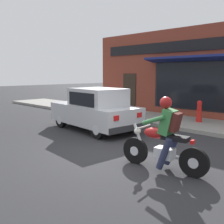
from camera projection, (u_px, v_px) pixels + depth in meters
The scene contains 7 objects.
ground_plane at pixel (117, 157), 6.63m from camera, with size 80.00×80.00×0.00m, color #2B2B2D.
sidewalk_curb at pixel (145, 117), 12.32m from camera, with size 2.60×22.00×0.14m, color gray.
storefront_building at pixel (175, 73), 12.69m from camera, with size 1.25×9.55×4.20m.
motorcycle_with_rider at pixel (164, 140), 5.66m from camera, with size 0.63×2.02×1.62m.
car_hatchback at pixel (95, 110), 9.72m from camera, with size 2.00×3.92×1.57m.
fire_hydrant at pixel (199, 111), 10.65m from camera, with size 0.36×0.24×0.88m.
traffic_cone at pixel (95, 104), 14.68m from camera, with size 0.36×0.36×0.60m.
Camera 1 is at (-4.68, -4.36, 2.09)m, focal length 42.00 mm.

